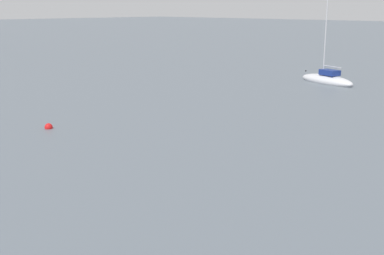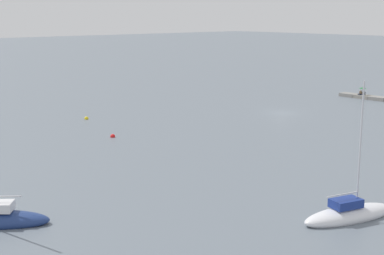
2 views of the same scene
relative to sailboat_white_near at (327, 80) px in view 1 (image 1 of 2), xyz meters
name	(u,v)px [view 1 (image 1 of 2)]	position (x,y,z in m)	size (l,w,h in m)	color
sailboat_white_near	(327,80)	(0.00, 0.00, 0.00)	(3.83, 7.30, 9.28)	silver
mooring_buoy_near	(49,127)	(30.68, -2.20, -0.25)	(0.52, 0.52, 0.52)	red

